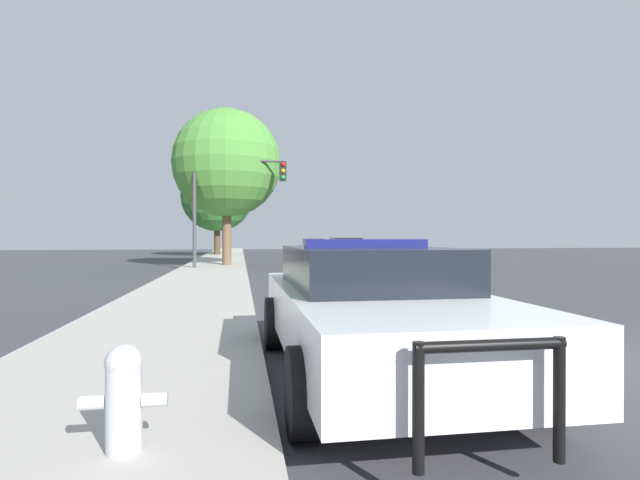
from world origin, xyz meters
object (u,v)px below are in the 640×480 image
object	(u,v)px
fire_hydrant	(124,395)
traffic_light	(233,188)
police_car	(371,306)
tree_sidewalk_far	(217,196)
car_background_distant	(313,246)
tree_sidewalk_mid	(227,163)
car_background_oncoming	(346,251)

from	to	relation	value
fire_hydrant	traffic_light	xyz separation A→B (m)	(0.41, 19.69, 3.22)
police_car	tree_sidewalk_far	world-z (taller)	tree_sidewalk_far
car_background_distant	tree_sidewalk_mid	size ratio (longest dim) A/B	0.56
traffic_light	police_car	bearing A→B (deg)	-84.37
police_car	fire_hydrant	world-z (taller)	police_car
police_car	fire_hydrant	size ratio (longest dim) A/B	7.27
traffic_light	car_background_distant	xyz separation A→B (m)	(6.31, 17.89, -3.01)
tree_sidewalk_mid	traffic_light	bearing A→B (deg)	-81.31
fire_hydrant	tree_sidewalk_mid	world-z (taller)	tree_sidewalk_mid
fire_hydrant	tree_sidewalk_far	xyz separation A→B (m)	(-1.04, 36.39, 4.22)
car_background_oncoming	fire_hydrant	bearing A→B (deg)	78.31
police_car	traffic_light	world-z (taller)	traffic_light
car_background_distant	tree_sidewalk_far	bearing A→B (deg)	-168.66
traffic_light	car_background_oncoming	xyz separation A→B (m)	(5.96, 3.13, -2.95)
tree_sidewalk_far	car_background_oncoming	bearing A→B (deg)	-61.35
tree_sidewalk_far	fire_hydrant	bearing A→B (deg)	-88.36
fire_hydrant	traffic_light	distance (m)	19.96
car_background_distant	tree_sidewalk_far	world-z (taller)	tree_sidewalk_far
car_background_oncoming	tree_sidewalk_mid	xyz separation A→B (m)	(-6.28, -1.06, 4.39)
police_car	tree_sidewalk_mid	xyz separation A→B (m)	(-2.07, 19.84, 4.40)
traffic_light	tree_sidewalk_mid	xyz separation A→B (m)	(-0.32, 2.07, 1.44)
police_car	fire_hydrant	bearing A→B (deg)	41.51
police_car	car_background_oncoming	world-z (taller)	police_car
tree_sidewalk_mid	tree_sidewalk_far	distance (m)	14.68
tree_sidewalk_far	traffic_light	bearing A→B (deg)	-85.04
tree_sidewalk_mid	tree_sidewalk_far	xyz separation A→B (m)	(-1.13, 14.63, -0.44)
traffic_light	car_background_oncoming	world-z (taller)	traffic_light
traffic_light	car_background_distant	size ratio (longest dim) A/B	1.17
tree_sidewalk_mid	police_car	bearing A→B (deg)	-84.05
car_background_distant	car_background_oncoming	size ratio (longest dim) A/B	1.03
police_car	tree_sidewalk_mid	world-z (taller)	tree_sidewalk_mid
traffic_light	tree_sidewalk_mid	distance (m)	2.54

